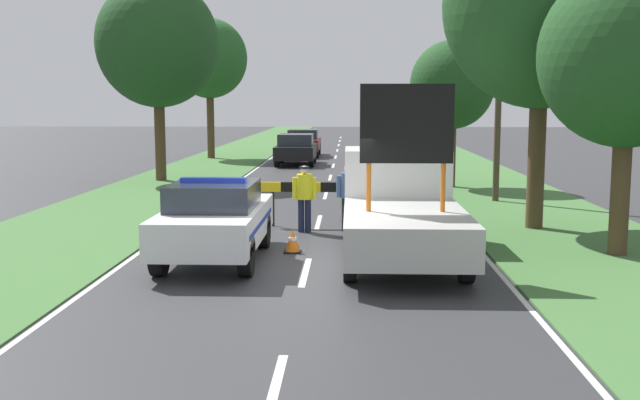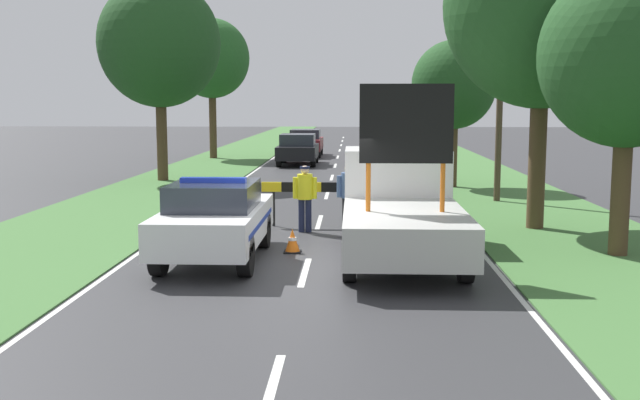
# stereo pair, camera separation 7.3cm
# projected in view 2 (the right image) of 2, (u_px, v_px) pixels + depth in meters

# --- Properties ---
(ground_plane) EXTENTS (160.00, 160.00, 0.00)m
(ground_plane) POSITION_uv_depth(u_px,v_px,m) (306.00, 270.00, 14.18)
(ground_plane) COLOR #333335
(lane_markings) EXTENTS (7.33, 72.86, 0.01)m
(lane_markings) POSITION_uv_depth(u_px,v_px,m) (332.00, 177.00, 31.53)
(lane_markings) COLOR silver
(lane_markings) RESTS_ON ground
(grass_verge_left) EXTENTS (4.62, 120.00, 0.03)m
(grass_verge_left) POSITION_uv_depth(u_px,v_px,m) (202.00, 171.00, 34.25)
(grass_verge_left) COLOR #427038
(grass_verge_left) RESTS_ON ground
(grass_verge_right) EXTENTS (4.62, 120.00, 0.03)m
(grass_verge_right) POSITION_uv_depth(u_px,v_px,m) (467.00, 172.00, 33.72)
(grass_verge_right) COLOR #427038
(grass_verge_right) RESTS_ON ground
(police_car) EXTENTS (1.85, 4.50, 1.69)m
(police_car) POSITION_uv_depth(u_px,v_px,m) (215.00, 219.00, 14.94)
(police_car) COLOR white
(police_car) RESTS_ON ground
(work_truck) EXTENTS (2.28, 5.80, 3.49)m
(work_truck) POSITION_uv_depth(u_px,v_px,m) (400.00, 206.00, 15.36)
(work_truck) COLOR white
(work_truck) RESTS_ON ground
(road_barrier) EXTENTS (3.04, 0.08, 1.13)m
(road_barrier) POSITION_uv_depth(u_px,v_px,m) (321.00, 190.00, 19.00)
(road_barrier) COLOR black
(road_barrier) RESTS_ON ground
(police_officer) EXTENTS (0.59, 0.37, 1.63)m
(police_officer) POSITION_uv_depth(u_px,v_px,m) (305.00, 193.00, 18.18)
(police_officer) COLOR #191E38
(police_officer) RESTS_ON ground
(pedestrian_civilian) EXTENTS (0.60, 0.38, 1.66)m
(pedestrian_civilian) POSITION_uv_depth(u_px,v_px,m) (349.00, 192.00, 18.32)
(pedestrian_civilian) COLOR #232326
(pedestrian_civilian) RESTS_ON ground
(traffic_cone_near_police) EXTENTS (0.36, 0.36, 0.50)m
(traffic_cone_near_police) POSITION_uv_depth(u_px,v_px,m) (292.00, 241.00, 15.80)
(traffic_cone_near_police) COLOR black
(traffic_cone_near_police) RESTS_ON ground
(traffic_cone_centre_front) EXTENTS (0.43, 0.43, 0.60)m
(traffic_cone_centre_front) POSITION_uv_depth(u_px,v_px,m) (426.00, 214.00, 19.29)
(traffic_cone_centre_front) COLOR black
(traffic_cone_centre_front) RESTS_ON ground
(queued_car_suv_grey) EXTENTS (1.74, 4.49, 1.70)m
(queued_car_suv_grey) POSITION_uv_depth(u_px,v_px,m) (383.00, 170.00, 25.08)
(queued_car_suv_grey) COLOR slate
(queued_car_suv_grey) RESTS_ON ground
(queued_car_van_white) EXTENTS (1.87, 4.69, 1.39)m
(queued_car_van_white) POSITION_uv_depth(u_px,v_px,m) (382.00, 161.00, 30.76)
(queued_car_van_white) COLOR silver
(queued_car_van_white) RESTS_ON ground
(queued_car_sedan_black) EXTENTS (1.91, 4.18, 1.55)m
(queued_car_sedan_black) POSITION_uv_depth(u_px,v_px,m) (298.00, 149.00, 37.53)
(queued_car_sedan_black) COLOR black
(queued_car_sedan_black) RESTS_ON ground
(queued_car_wagon_maroon) EXTENTS (1.89, 4.39, 1.56)m
(queued_car_wagon_maroon) POSITION_uv_depth(u_px,v_px,m) (306.00, 142.00, 43.35)
(queued_car_wagon_maroon) COLOR maroon
(queued_car_wagon_maroon) RESTS_ON ground
(roadside_tree_near_left) EXTENTS (4.15, 4.15, 7.70)m
(roadside_tree_near_left) POSITION_uv_depth(u_px,v_px,m) (212.00, 59.00, 41.11)
(roadside_tree_near_left) COLOR #4C3823
(roadside_tree_near_left) RESTS_ON ground
(roadside_tree_near_right) EXTENTS (4.79, 4.79, 8.02)m
(roadside_tree_near_right) POSITION_uv_depth(u_px,v_px,m) (543.00, 5.00, 18.03)
(roadside_tree_near_right) COLOR #4C3823
(roadside_tree_near_right) RESTS_ON ground
(roadside_tree_mid_left) EXTENTS (4.80, 4.80, 7.96)m
(roadside_tree_mid_left) POSITION_uv_depth(u_px,v_px,m) (159.00, 44.00, 29.36)
(roadside_tree_mid_left) COLOR #4C3823
(roadside_tree_mid_left) RESTS_ON ground
(roadside_tree_mid_right) EXTENTS (3.08, 3.08, 5.40)m
(roadside_tree_mid_right) POSITION_uv_depth(u_px,v_px,m) (454.00, 85.00, 27.29)
(roadside_tree_mid_right) COLOR #4C3823
(roadside_tree_mid_right) RESTS_ON ground
(roadside_tree_far_left) EXTENTS (3.54, 3.54, 5.95)m
(roadside_tree_far_left) POSITION_uv_depth(u_px,v_px,m) (628.00, 56.00, 14.94)
(roadside_tree_far_left) COLOR #4C3823
(roadside_tree_far_left) RESTS_ON ground
(utility_pole) EXTENTS (1.20, 0.20, 7.73)m
(utility_pole) POSITION_uv_depth(u_px,v_px,m) (501.00, 75.00, 23.30)
(utility_pole) COLOR #473828
(utility_pole) RESTS_ON ground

